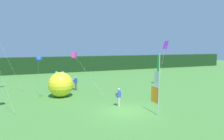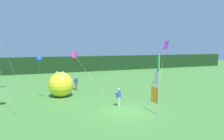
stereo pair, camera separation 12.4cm
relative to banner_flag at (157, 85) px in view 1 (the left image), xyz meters
name	(u,v)px [view 1 (the left image)]	position (x,y,z in m)	size (l,w,h in m)	color
ground_plane	(125,111)	(-1.86, 1.53, -2.23)	(120.00, 120.00, 0.00)	#478438
distant_treeline	(68,64)	(-1.86, 28.62, -0.66)	(80.00, 2.40, 3.14)	#193819
banner_flag	(157,85)	(0.00, 0.00, 0.00)	(0.06, 1.03, 4.66)	#B7B7BC
person_near_banner	(119,97)	(-1.83, 2.91, -1.39)	(0.55, 0.48, 1.58)	#B7B2A3
person_mid_field	(76,83)	(-4.03, 10.53, -1.35)	(0.55, 0.48, 1.65)	brown
inflatable_balloon	(61,84)	(-6.04, 8.15, -0.95)	(2.55, 2.55, 2.61)	yellow
kite_blue_delta_0	(39,60)	(-8.08, 7.17, 1.68)	(0.56, 3.85, 4.24)	brown
kite_magenta_box_2	(74,55)	(-4.34, 9.44, 1.97)	(2.80, 3.46, 4.57)	brown
kite_purple_diamond_4	(165,46)	(7.10, 8.61, 2.94)	(2.83, 2.55, 5.87)	brown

